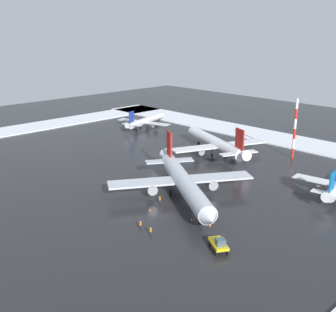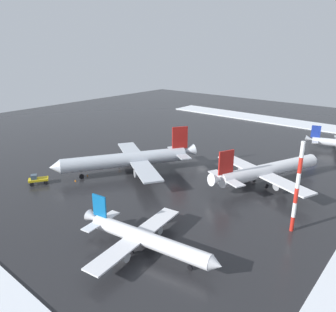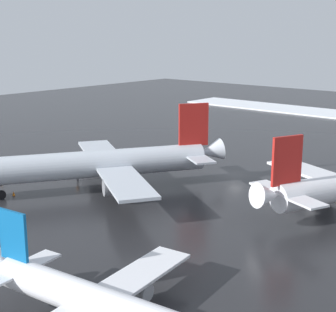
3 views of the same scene
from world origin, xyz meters
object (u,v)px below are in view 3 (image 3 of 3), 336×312
Objects in this scene: ground_crew_near_tug at (1,171)px; traffic_cone_wingtip_side at (54,176)px; traffic_cone_mid_line at (14,194)px; airplane_far_rear at (95,164)px; ground_crew_beside_wing at (77,175)px; airplane_distant_tail at (110,308)px.

ground_crew_near_tug is 8.29m from traffic_cone_wingtip_side.
ground_crew_near_tug reaches higher than traffic_cone_mid_line.
traffic_cone_mid_line is at bearing -6.05° from airplane_far_rear.
ground_crew_beside_wing is 3.11× the size of traffic_cone_mid_line.
airplane_distant_tail is 15.44× the size of ground_crew_beside_wing.
traffic_cone_mid_line and traffic_cone_wingtip_side have the same top height.
airplane_far_rear is at bearing 132.81° from airplane_distant_tail.
traffic_cone_wingtip_side is (8.86, 2.89, 0.00)m from traffic_cone_mid_line.
traffic_cone_mid_line is at bearing 149.81° from airplane_distant_tail.
traffic_cone_mid_line is 9.32m from traffic_cone_wingtip_side.
traffic_cone_mid_line is at bearing 171.24° from ground_crew_beside_wing.
ground_crew_beside_wing reaches higher than traffic_cone_mid_line.
airplane_distant_tail is 48.02× the size of traffic_cone_wingtip_side.
ground_crew_beside_wing is at bearing 136.22° from airplane_distant_tail.
airplane_distant_tail is at bearing 82.22° from airplane_far_rear.
airplane_distant_tail is (-22.95, -27.86, -1.23)m from airplane_far_rear.
ground_crew_beside_wing is 12.24m from ground_crew_near_tug.
traffic_cone_wingtip_side is (23.16, 37.46, -2.32)m from airplane_distant_tail.
airplane_far_rear is at bearing -107.38° from ground_crew_beside_wing.
airplane_far_rear is 20.37× the size of ground_crew_beside_wing.
airplane_distant_tail is at bearing -142.43° from ground_crew_near_tug.
airplane_distant_tail is 47.77m from ground_crew_near_tug.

